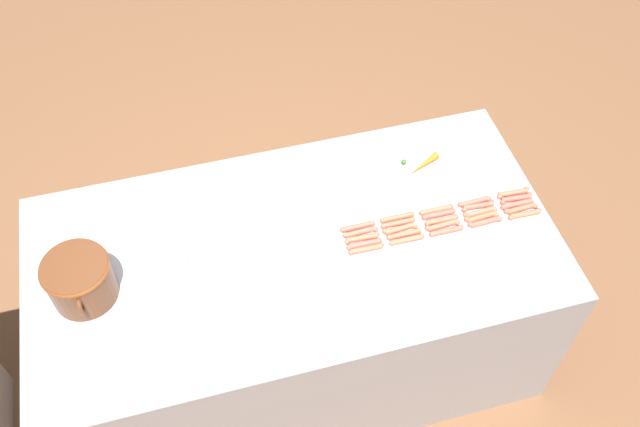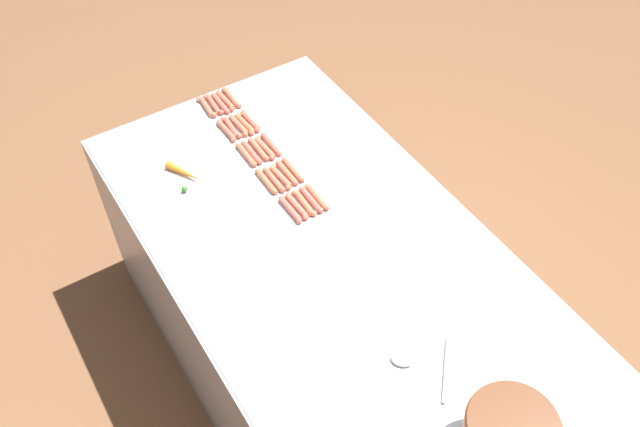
# 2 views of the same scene
# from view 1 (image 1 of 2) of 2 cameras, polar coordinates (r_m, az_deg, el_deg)

# --- Properties ---
(ground_plane) EXTENTS (20.00, 20.00, 0.00)m
(ground_plane) POSITION_cam_1_polar(r_m,az_deg,el_deg) (3.52, -1.75, -11.03)
(ground_plane) COLOR brown
(griddle_counter) EXTENTS (1.07, 2.11, 0.88)m
(griddle_counter) POSITION_cam_1_polar(r_m,az_deg,el_deg) (3.13, -1.94, -7.36)
(griddle_counter) COLOR #9EA0A5
(griddle_counter) RESTS_ON ground_plane
(hot_dog_0) EXTENTS (0.03, 0.15, 0.02)m
(hot_dog_0) POSITION_cam_1_polar(r_m,az_deg,el_deg) (2.96, 16.45, -0.04)
(hot_dog_0) COLOR #CB6F50
(hot_dog_0) RESTS_ON griddle_counter
(hot_dog_1) EXTENTS (0.03, 0.15, 0.02)m
(hot_dog_1) POSITION_cam_1_polar(r_m,az_deg,el_deg) (2.90, 13.39, -0.68)
(hot_dog_1) COLOR #D56551
(hot_dog_1) RESTS_ON griddle_counter
(hot_dog_2) EXTENTS (0.02, 0.15, 0.02)m
(hot_dog_2) POSITION_cam_1_polar(r_m,az_deg,el_deg) (2.84, 10.33, -1.41)
(hot_dog_2) COLOR #CF664E
(hot_dog_2) RESTS_ON griddle_counter
(hot_dog_3) EXTENTS (0.02, 0.15, 0.02)m
(hot_dog_3) POSITION_cam_1_polar(r_m,az_deg,el_deg) (2.79, 7.13, -2.14)
(hot_dog_3) COLOR #D86D51
(hot_dog_3) RESTS_ON griddle_counter
(hot_dog_4) EXTENTS (0.03, 0.15, 0.02)m
(hot_dog_4) POSITION_cam_1_polar(r_m,az_deg,el_deg) (2.74, 3.81, -2.91)
(hot_dog_4) COLOR #D36C4C
(hot_dog_4) RESTS_ON griddle_counter
(hot_dog_5) EXTENTS (0.03, 0.15, 0.02)m
(hot_dog_5) POSITION_cam_1_polar(r_m,az_deg,el_deg) (2.98, 16.16, 0.39)
(hot_dog_5) COLOR #D36C4E
(hot_dog_5) RESTS_ON griddle_counter
(hot_dog_6) EXTENTS (0.03, 0.15, 0.02)m
(hot_dog_6) POSITION_cam_1_polar(r_m,az_deg,el_deg) (2.91, 13.09, -0.28)
(hot_dog_6) COLOR #D8714C
(hot_dog_6) RESTS_ON griddle_counter
(hot_dog_7) EXTENTS (0.03, 0.15, 0.02)m
(hot_dog_7) POSITION_cam_1_polar(r_m,az_deg,el_deg) (2.85, 10.00, -0.96)
(hot_dog_7) COLOR #CF6D53
(hot_dog_7) RESTS_ON griddle_counter
(hot_dog_8) EXTENTS (0.02, 0.15, 0.02)m
(hot_dog_8) POSITION_cam_1_polar(r_m,az_deg,el_deg) (2.80, 6.90, -1.69)
(hot_dog_8) COLOR #CA6D4E
(hot_dog_8) RESTS_ON griddle_counter
(hot_dog_9) EXTENTS (0.03, 0.15, 0.02)m
(hot_dog_9) POSITION_cam_1_polar(r_m,az_deg,el_deg) (2.76, 3.65, -2.50)
(hot_dog_9) COLOR #D66456
(hot_dog_9) RESTS_ON griddle_counter
(hot_dog_10) EXTENTS (0.02, 0.15, 0.02)m
(hot_dog_10) POSITION_cam_1_polar(r_m,az_deg,el_deg) (2.99, 15.86, 0.76)
(hot_dog_10) COLOR #CF6653
(hot_dog_10) RESTS_ON griddle_counter
(hot_dog_11) EXTENTS (0.03, 0.15, 0.02)m
(hot_dog_11) POSITION_cam_1_polar(r_m,az_deg,el_deg) (2.92, 13.01, 0.12)
(hot_dog_11) COLOR #CF7154
(hot_dog_11) RESTS_ON griddle_counter
(hot_dog_12) EXTENTS (0.03, 0.15, 0.02)m
(hot_dog_12) POSITION_cam_1_polar(r_m,az_deg,el_deg) (2.87, 9.95, -0.53)
(hot_dog_12) COLOR #CE6D4D
(hot_dog_12) RESTS_ON griddle_counter
(hot_dog_13) EXTENTS (0.03, 0.15, 0.02)m
(hot_dog_13) POSITION_cam_1_polar(r_m,az_deg,el_deg) (2.82, 6.58, -1.25)
(hot_dog_13) COLOR #D47053
(hot_dog_13) RESTS_ON griddle_counter
(hot_dog_14) EXTENTS (0.03, 0.15, 0.02)m
(hot_dog_14) POSITION_cam_1_polar(r_m,az_deg,el_deg) (2.77, 3.47, -2.01)
(hot_dog_14) COLOR #D36F4E
(hot_dog_14) RESTS_ON griddle_counter
(hot_dog_15) EXTENTS (0.03, 0.15, 0.02)m
(hot_dog_15) POSITION_cam_1_polar(r_m,az_deg,el_deg) (3.01, 15.78, 1.21)
(hot_dog_15) COLOR #CC6451
(hot_dog_15) RESTS_ON griddle_counter
(hot_dog_16) EXTENTS (0.03, 0.15, 0.02)m
(hot_dog_16) POSITION_cam_1_polar(r_m,az_deg,el_deg) (2.94, 12.84, 0.61)
(hot_dog_16) COLOR #CC6651
(hot_dog_16) RESTS_ON griddle_counter
(hot_dog_17) EXTENTS (0.02, 0.15, 0.02)m
(hot_dog_17) POSITION_cam_1_polar(r_m,az_deg,el_deg) (2.88, 9.71, -0.06)
(hot_dog_17) COLOR #CD6353
(hot_dog_17) RESTS_ON griddle_counter
(hot_dog_18) EXTENTS (0.02, 0.15, 0.02)m
(hot_dog_18) POSITION_cam_1_polar(r_m,az_deg,el_deg) (2.83, 6.41, -0.77)
(hot_dog_18) COLOR #D1684E
(hot_dog_18) RESTS_ON griddle_counter
(hot_dog_19) EXTENTS (0.03, 0.15, 0.02)m
(hot_dog_19) POSITION_cam_1_polar(r_m,az_deg,el_deg) (2.79, 3.31, -1.52)
(hot_dog_19) COLOR #D36A53
(hot_dog_19) RESTS_ON griddle_counter
(hot_dog_20) EXTENTS (0.03, 0.15, 0.02)m
(hot_dog_20) POSITION_cam_1_polar(r_m,az_deg,el_deg) (3.02, 15.55, 1.65)
(hot_dog_20) COLOR #CC6F50
(hot_dog_20) RESTS_ON griddle_counter
(hot_dog_21) EXTENTS (0.03, 0.15, 0.02)m
(hot_dog_21) POSITION_cam_1_polar(r_m,az_deg,el_deg) (2.95, 12.56, 0.97)
(hot_dog_21) COLOR #CD6751
(hot_dog_21) RESTS_ON griddle_counter
(hot_dog_22) EXTENTS (0.02, 0.15, 0.02)m
(hot_dog_22) POSITION_cam_1_polar(r_m,az_deg,el_deg) (2.90, 9.52, 0.31)
(hot_dog_22) COLOR #D16F50
(hot_dog_22) RESTS_ON griddle_counter
(hot_dog_23) EXTENTS (0.02, 0.15, 0.02)m
(hot_dog_23) POSITION_cam_1_polar(r_m,az_deg,el_deg) (2.85, 6.36, -0.30)
(hot_dog_23) COLOR #D06F4C
(hot_dog_23) RESTS_ON griddle_counter
(hot_dog_24) EXTENTS (0.03, 0.15, 0.02)m
(hot_dog_24) POSITION_cam_1_polar(r_m,az_deg,el_deg) (2.81, 3.09, -1.07)
(hot_dog_24) COLOR #D26553
(hot_dog_24) RESTS_ON griddle_counter
(bean_pot) EXTENTS (0.31, 0.25, 0.19)m
(bean_pot) POSITION_cam_1_polar(r_m,az_deg,el_deg) (2.70, -19.13, -5.05)
(bean_pot) COLOR brown
(bean_pot) RESTS_ON griddle_counter
(serving_spoon) EXTENTS (0.21, 0.22, 0.02)m
(serving_spoon) POSITION_cam_1_polar(r_m,az_deg,el_deg) (2.75, -11.75, -4.36)
(serving_spoon) COLOR #B7B7BC
(serving_spoon) RESTS_ON griddle_counter
(carrot) EXTENTS (0.10, 0.17, 0.03)m
(carrot) POSITION_cam_1_polar(r_m,az_deg,el_deg) (3.04, 8.39, 4.01)
(carrot) COLOR orange
(carrot) RESTS_ON griddle_counter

